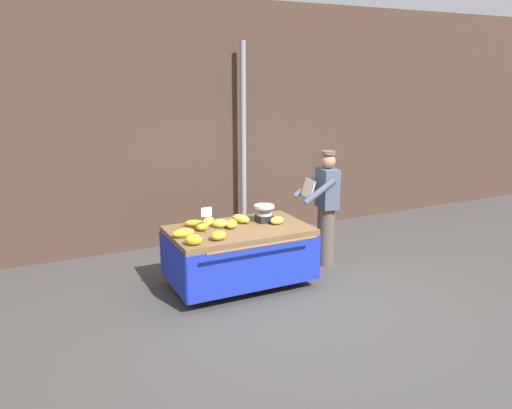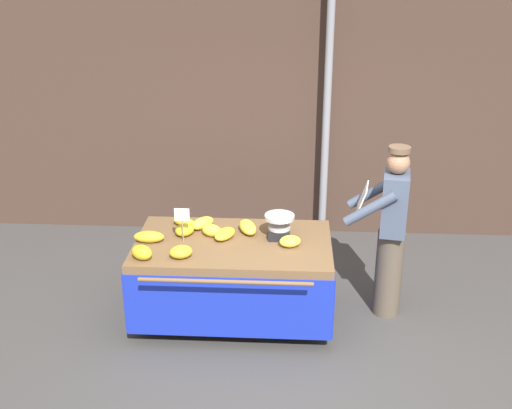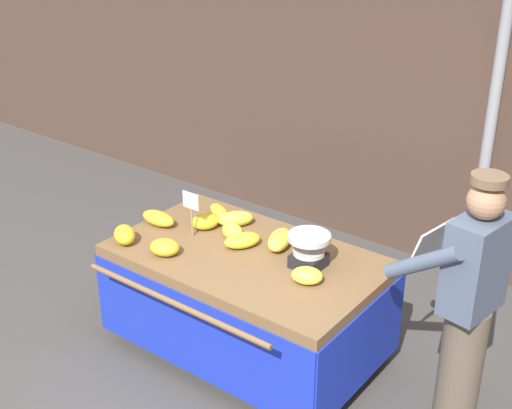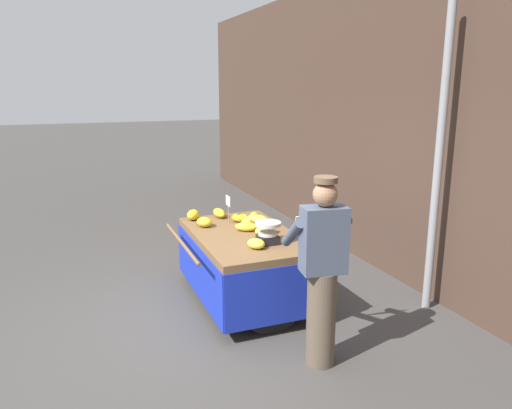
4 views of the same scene
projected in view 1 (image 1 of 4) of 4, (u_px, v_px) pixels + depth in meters
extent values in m
plane|color=#423F3D|center=(300.00, 300.00, 6.44)|extent=(60.00, 60.00, 0.00)
cube|color=#473328|center=(212.00, 123.00, 8.49)|extent=(16.00, 0.24, 3.96)
cylinder|color=gray|center=(243.00, 144.00, 8.47)|extent=(0.09, 0.09, 3.30)
cube|color=brown|center=(239.00, 231.00, 6.69)|extent=(1.83, 1.08, 0.08)
cylinder|color=black|center=(179.00, 270.00, 6.43)|extent=(0.05, 0.74, 0.74)
cylinder|color=#B7B7BC|center=(177.00, 271.00, 6.42)|extent=(0.01, 0.13, 0.13)
cylinder|color=black|center=(293.00, 251.00, 7.14)|extent=(0.05, 0.74, 0.74)
cylinder|color=#B7B7BC|center=(295.00, 250.00, 7.16)|extent=(0.01, 0.13, 0.13)
cylinder|color=#4C4742|center=(226.00, 250.00, 7.19)|extent=(0.05, 0.05, 0.74)
cube|color=#192DB2|center=(257.00, 269.00, 6.30)|extent=(1.83, 0.02, 0.60)
cube|color=#192DB2|center=(224.00, 243.00, 7.24)|extent=(1.83, 0.02, 0.60)
cube|color=#192DB2|center=(173.00, 266.00, 6.38)|extent=(0.02, 1.08, 0.60)
cube|color=#192DB2|center=(298.00, 245.00, 7.16)|extent=(0.02, 1.08, 0.60)
cylinder|color=brown|center=(264.00, 245.00, 6.05)|extent=(1.46, 0.04, 0.04)
cube|color=black|center=(264.00, 219.00, 6.94)|extent=(0.20, 0.20, 0.09)
cylinder|color=#B7B7BC|center=(264.00, 211.00, 6.92)|extent=(0.02, 0.02, 0.11)
cylinder|color=#B7B7BC|center=(264.00, 206.00, 6.90)|extent=(0.28, 0.28, 0.04)
cylinder|color=#B7B7BC|center=(264.00, 214.00, 6.93)|extent=(0.21, 0.21, 0.03)
cylinder|color=#997A51|center=(207.00, 225.00, 6.42)|extent=(0.01, 0.01, 0.22)
cube|color=white|center=(206.00, 212.00, 6.38)|extent=(0.14, 0.01, 0.12)
ellipsoid|color=gold|center=(193.00, 240.00, 5.99)|extent=(0.25, 0.23, 0.13)
ellipsoid|color=gold|center=(202.00, 226.00, 6.57)|extent=(0.24, 0.26, 0.11)
ellipsoid|color=yellow|center=(241.00, 219.00, 6.90)|extent=(0.25, 0.33, 0.11)
ellipsoid|color=gold|center=(183.00, 233.00, 6.29)|extent=(0.29, 0.14, 0.11)
ellipsoid|color=yellow|center=(277.00, 220.00, 6.84)|extent=(0.24, 0.22, 0.10)
ellipsoid|color=yellow|center=(221.00, 223.00, 6.67)|extent=(0.24, 0.21, 0.12)
ellipsoid|color=yellow|center=(231.00, 224.00, 6.68)|extent=(0.26, 0.30, 0.10)
ellipsoid|color=yellow|center=(208.00, 221.00, 6.77)|extent=(0.27, 0.29, 0.11)
ellipsoid|color=gold|center=(218.00, 235.00, 6.18)|extent=(0.25, 0.23, 0.11)
ellipsoid|color=gold|center=(194.00, 223.00, 6.73)|extent=(0.28, 0.22, 0.09)
cylinder|color=brown|center=(326.00, 236.00, 7.56)|extent=(0.26, 0.26, 0.88)
cube|color=#475166|center=(327.00, 188.00, 7.38)|extent=(0.29, 0.41, 0.58)
sphere|color=#9E7051|center=(328.00, 161.00, 7.28)|extent=(0.21, 0.21, 0.21)
cylinder|color=brown|center=(329.00, 153.00, 7.25)|extent=(0.20, 0.20, 0.05)
cylinder|color=#475166|center=(320.00, 192.00, 7.12)|extent=(0.49, 0.16, 0.37)
cylinder|color=#475166|center=(308.00, 185.00, 7.51)|extent=(0.49, 0.16, 0.37)
cube|color=silver|center=(308.00, 188.00, 7.29)|extent=(0.14, 0.35, 0.25)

